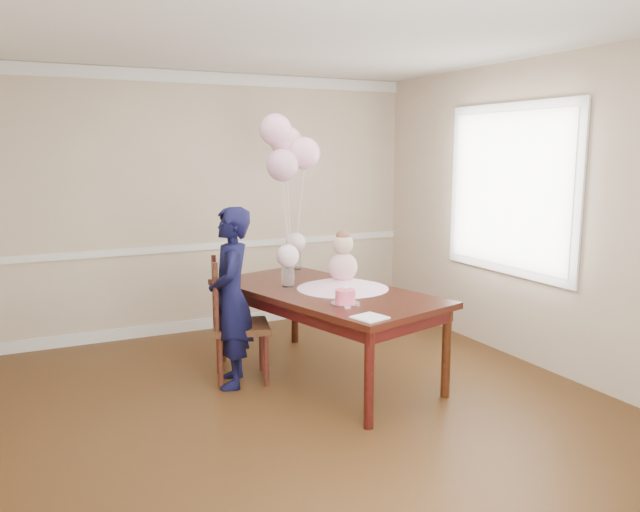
# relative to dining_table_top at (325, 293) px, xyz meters

# --- Properties ---
(floor) EXTENTS (4.50, 5.00, 0.00)m
(floor) POSITION_rel_dining_table_top_xyz_m (-0.41, -0.64, -0.74)
(floor) COLOR #37200D
(floor) RESTS_ON ground
(ceiling) EXTENTS (4.50, 5.00, 0.02)m
(ceiling) POSITION_rel_dining_table_top_xyz_m (-0.41, -0.64, 1.96)
(ceiling) COLOR silver
(ceiling) RESTS_ON wall_back
(wall_back) EXTENTS (4.50, 0.02, 2.70)m
(wall_back) POSITION_rel_dining_table_top_xyz_m (-0.41, 1.86, 0.61)
(wall_back) COLOR tan
(wall_back) RESTS_ON floor
(wall_front) EXTENTS (4.50, 0.02, 2.70)m
(wall_front) POSITION_rel_dining_table_top_xyz_m (-0.41, -3.14, 0.61)
(wall_front) COLOR tan
(wall_front) RESTS_ON floor
(wall_right) EXTENTS (0.02, 5.00, 2.70)m
(wall_right) POSITION_rel_dining_table_top_xyz_m (1.84, -0.64, 0.61)
(wall_right) COLOR tan
(wall_right) RESTS_ON floor
(chair_rail_trim) EXTENTS (4.50, 0.02, 0.07)m
(chair_rail_trim) POSITION_rel_dining_table_top_xyz_m (-0.41, 1.85, 0.16)
(chair_rail_trim) COLOR white
(chair_rail_trim) RESTS_ON wall_back
(crown_molding) EXTENTS (4.50, 0.02, 0.12)m
(crown_molding) POSITION_rel_dining_table_top_xyz_m (-0.41, 1.85, 1.89)
(crown_molding) COLOR white
(crown_molding) RESTS_ON wall_back
(baseboard_trim) EXTENTS (4.50, 0.02, 0.12)m
(baseboard_trim) POSITION_rel_dining_table_top_xyz_m (-0.41, 1.85, -0.68)
(baseboard_trim) COLOR white
(baseboard_trim) RESTS_ON floor
(window_frame) EXTENTS (0.02, 1.66, 1.56)m
(window_frame) POSITION_rel_dining_table_top_xyz_m (1.82, -0.14, 0.81)
(window_frame) COLOR white
(window_frame) RESTS_ON wall_right
(window_blinds) EXTENTS (0.01, 1.50, 1.40)m
(window_blinds) POSITION_rel_dining_table_top_xyz_m (1.80, -0.14, 0.81)
(window_blinds) COLOR silver
(window_blinds) RESTS_ON wall_right
(dining_table_top) EXTENTS (1.52, 2.23, 0.05)m
(dining_table_top) POSITION_rel_dining_table_top_xyz_m (0.00, 0.00, 0.00)
(dining_table_top) COLOR black
(dining_table_top) RESTS_ON table_leg_fl
(table_apron) EXTENTS (1.39, 2.10, 0.10)m
(table_apron) POSITION_rel_dining_table_top_xyz_m (0.00, 0.00, -0.08)
(table_apron) COLOR black
(table_apron) RESTS_ON table_leg_fl
(table_leg_fl) EXTENTS (0.09, 0.09, 0.71)m
(table_leg_fl) POSITION_rel_dining_table_top_xyz_m (-0.16, -1.01, -0.38)
(table_leg_fl) COLOR black
(table_leg_fl) RESTS_ON floor
(table_leg_fr) EXTENTS (0.09, 0.09, 0.71)m
(table_leg_fr) POSITION_rel_dining_table_top_xyz_m (0.66, -0.79, -0.38)
(table_leg_fr) COLOR black
(table_leg_fr) RESTS_ON floor
(table_leg_bl) EXTENTS (0.09, 0.09, 0.71)m
(table_leg_bl) POSITION_rel_dining_table_top_xyz_m (-0.66, 0.79, -0.38)
(table_leg_bl) COLOR black
(table_leg_bl) RESTS_ON floor
(table_leg_br) EXTENTS (0.09, 0.09, 0.71)m
(table_leg_br) POSITION_rel_dining_table_top_xyz_m (0.16, 1.01, -0.38)
(table_leg_br) COLOR black
(table_leg_br) RESTS_ON floor
(baby_skirt) EXTENTS (0.95, 0.95, 0.10)m
(baby_skirt) POSITION_rel_dining_table_top_xyz_m (0.16, -0.01, 0.08)
(baby_skirt) COLOR #FFBBDD
(baby_skirt) RESTS_ON dining_table_top
(baby_torso) EXTENTS (0.24, 0.24, 0.24)m
(baby_torso) POSITION_rel_dining_table_top_xyz_m (0.16, -0.01, 0.21)
(baby_torso) COLOR pink
(baby_torso) RESTS_ON baby_skirt
(baby_head) EXTENTS (0.17, 0.17, 0.17)m
(baby_head) POSITION_rel_dining_table_top_xyz_m (0.16, -0.01, 0.40)
(baby_head) COLOR #D3B491
(baby_head) RESTS_ON baby_torso
(baby_hair) EXTENTS (0.12, 0.12, 0.12)m
(baby_hair) POSITION_rel_dining_table_top_xyz_m (0.16, -0.01, 0.46)
(baby_hair) COLOR brown
(baby_hair) RESTS_ON baby_head
(cake_platter) EXTENTS (0.27, 0.27, 0.01)m
(cake_platter) POSITION_rel_dining_table_top_xyz_m (-0.07, -0.49, 0.03)
(cake_platter) COLOR #B9B8BD
(cake_platter) RESTS_ON dining_table_top
(birthday_cake) EXTENTS (0.19, 0.19, 0.10)m
(birthday_cake) POSITION_rel_dining_table_top_xyz_m (-0.07, -0.49, 0.08)
(birthday_cake) COLOR #FF5076
(birthday_cake) RESTS_ON cake_platter
(cake_flower_a) EXTENTS (0.03, 0.03, 0.03)m
(cake_flower_a) POSITION_rel_dining_table_top_xyz_m (-0.07, -0.49, 0.15)
(cake_flower_a) COLOR white
(cake_flower_a) RESTS_ON birthday_cake
(cake_flower_b) EXTENTS (0.03, 0.03, 0.03)m
(cake_flower_b) POSITION_rel_dining_table_top_xyz_m (-0.05, -0.47, 0.15)
(cake_flower_b) COLOR silver
(cake_flower_b) RESTS_ON birthday_cake
(rose_vase_near) EXTENTS (0.12, 0.12, 0.16)m
(rose_vase_near) POSITION_rel_dining_table_top_xyz_m (-0.23, 0.25, 0.11)
(rose_vase_near) COLOR white
(rose_vase_near) RESTS_ON dining_table_top
(roses_near) EXTENTS (0.19, 0.19, 0.19)m
(roses_near) POSITION_rel_dining_table_top_xyz_m (-0.23, 0.25, 0.29)
(roses_near) COLOR #FAD2DC
(roses_near) RESTS_ON rose_vase_near
(rose_vase_far) EXTENTS (0.12, 0.12, 0.16)m
(rose_vase_far) POSITION_rel_dining_table_top_xyz_m (0.14, 0.94, 0.11)
(rose_vase_far) COLOR silver
(rose_vase_far) RESTS_ON dining_table_top
(roses_far) EXTENTS (0.19, 0.19, 0.19)m
(roses_far) POSITION_rel_dining_table_top_xyz_m (0.14, 0.94, 0.29)
(roses_far) COLOR silver
(roses_far) RESTS_ON rose_vase_far
(napkin) EXTENTS (0.25, 0.25, 0.01)m
(napkin) POSITION_rel_dining_table_top_xyz_m (-0.11, -0.93, 0.03)
(napkin) COLOR white
(napkin) RESTS_ON dining_table_top
(balloon_weight) EXTENTS (0.05, 0.05, 0.02)m
(balloon_weight) POSITION_rel_dining_table_top_xyz_m (-0.05, 0.57, 0.04)
(balloon_weight) COLOR #B7B8BC
(balloon_weight) RESTS_ON dining_table_top
(balloon_a) EXTENTS (0.28, 0.28, 0.28)m
(balloon_a) POSITION_rel_dining_table_top_xyz_m (-0.15, 0.54, 1.04)
(balloon_a) COLOR #E19FBF
(balloon_a) RESTS_ON balloon_ribbon_a
(balloon_b) EXTENTS (0.28, 0.28, 0.28)m
(balloon_b) POSITION_rel_dining_table_top_xyz_m (0.06, 0.54, 1.14)
(balloon_b) COLOR #FFB4D3
(balloon_b) RESTS_ON balloon_ribbon_b
(balloon_c) EXTENTS (0.28, 0.28, 0.28)m
(balloon_c) POSITION_rel_dining_table_top_xyz_m (-0.06, 0.67, 1.24)
(balloon_c) COLOR #E8A4B8
(balloon_c) RESTS_ON balloon_ribbon_c
(balloon_d) EXTENTS (0.28, 0.28, 0.28)m
(balloon_d) POSITION_rel_dining_table_top_xyz_m (-0.16, 0.66, 1.35)
(balloon_d) COLOR #FAB1D2
(balloon_d) RESTS_ON balloon_ribbon_d
(balloon_ribbon_a) EXTENTS (0.09, 0.03, 0.85)m
(balloon_ribbon_a) POSITION_rel_dining_table_top_xyz_m (-0.10, 0.55, 0.46)
(balloon_ribbon_a) COLOR white
(balloon_ribbon_a) RESTS_ON balloon_weight
(balloon_ribbon_b) EXTENTS (0.11, 0.03, 0.95)m
(balloon_ribbon_b) POSITION_rel_dining_table_top_xyz_m (0.01, 0.55, 0.51)
(balloon_ribbon_b) COLOR white
(balloon_ribbon_b) RESTS_ON balloon_weight
(balloon_ribbon_c) EXTENTS (0.01, 0.10, 1.05)m
(balloon_ribbon_c) POSITION_rel_dining_table_top_xyz_m (-0.05, 0.62, 0.56)
(balloon_ribbon_c) COLOR white
(balloon_ribbon_c) RESTS_ON balloon_weight
(balloon_ribbon_d) EXTENTS (0.11, 0.08, 1.15)m
(balloon_ribbon_d) POSITION_rel_dining_table_top_xyz_m (-0.11, 0.61, 0.61)
(balloon_ribbon_d) COLOR white
(balloon_ribbon_d) RESTS_ON balloon_weight
(dining_chair_seat) EXTENTS (0.55, 0.55, 0.05)m
(dining_chair_seat) POSITION_rel_dining_table_top_xyz_m (-0.65, 0.26, -0.28)
(dining_chair_seat) COLOR #381E0F
(dining_chair_seat) RESTS_ON chair_leg_fl
(chair_leg_fl) EXTENTS (0.05, 0.05, 0.44)m
(chair_leg_fl) POSITION_rel_dining_table_top_xyz_m (-0.88, 0.12, -0.52)
(chair_leg_fl) COLOR #39180F
(chair_leg_fl) RESTS_ON floor
(chair_leg_fr) EXTENTS (0.05, 0.05, 0.44)m
(chair_leg_fr) POSITION_rel_dining_table_top_xyz_m (-0.52, 0.03, -0.52)
(chair_leg_fr) COLOR #3A130F
(chair_leg_fr) RESTS_ON floor
(chair_leg_bl) EXTENTS (0.05, 0.05, 0.44)m
(chair_leg_bl) POSITION_rel_dining_table_top_xyz_m (-0.78, 0.48, -0.52)
(chair_leg_bl) COLOR #3E1711
(chair_leg_bl) RESTS_ON floor
(chair_leg_br) EXTENTS (0.05, 0.05, 0.44)m
(chair_leg_br) POSITION_rel_dining_table_top_xyz_m (-0.43, 0.39, -0.52)
(chair_leg_br) COLOR #3B1510
(chair_leg_br) RESTS_ON floor
(chair_back_post_l) EXTENTS (0.05, 0.05, 0.57)m
(chair_back_post_l) POSITION_rel_dining_table_top_xyz_m (-0.90, 0.13, 0.02)
(chair_back_post_l) COLOR #36160E
(chair_back_post_l) RESTS_ON dining_chair_seat
(chair_back_post_r) EXTENTS (0.05, 0.05, 0.57)m
(chair_back_post_r) POSITION_rel_dining_table_top_xyz_m (-0.80, 0.48, 0.02)
(chair_back_post_r) COLOR #34110E
(chair_back_post_r) RESTS_ON dining_chair_seat
(chair_slat_low) EXTENTS (0.13, 0.40, 0.05)m
(chair_slat_low) POSITION_rel_dining_table_top_xyz_m (-0.85, 0.31, -0.10)
(chair_slat_low) COLOR #37190F
(chair_slat_low) RESTS_ON dining_chair_seat
(chair_slat_mid) EXTENTS (0.13, 0.40, 0.05)m
(chair_slat_mid) POSITION_rel_dining_table_top_xyz_m (-0.85, 0.31, 0.06)
(chair_slat_mid) COLOR #36140E
(chair_slat_mid) RESTS_ON dining_chair_seat
(chair_slat_top) EXTENTS (0.13, 0.40, 0.05)m
(chair_slat_top) POSITION_rel_dining_table_top_xyz_m (-0.85, 0.31, 0.22)
(chair_slat_top) COLOR #3C2210
(chair_slat_top) RESTS_ON dining_chair_seat
(woman) EXTENTS (0.51, 0.62, 1.47)m
(woman) POSITION_rel_dining_table_top_xyz_m (-0.75, 0.19, -0.00)
(woman) COLOR black
(woman) RESTS_ON floor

